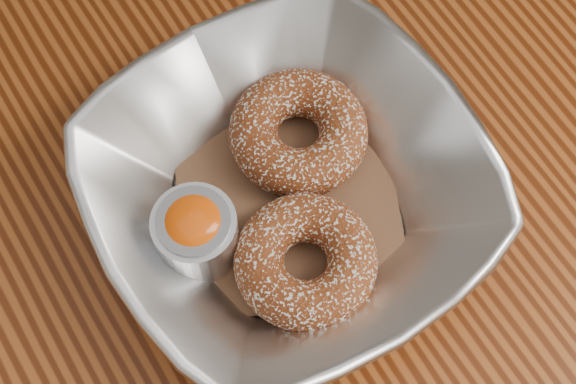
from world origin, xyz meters
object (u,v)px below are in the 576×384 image
table (245,322)px  serving_bowl (288,192)px  ramekin (196,232)px  donut_front (306,261)px  donut_back (298,132)px

table → serving_bowl: bearing=25.6°
serving_bowl → ramekin: size_ratio=4.67×
serving_bowl → donut_front: 0.05m
serving_bowl → donut_front: (-0.01, -0.04, -0.00)m
serving_bowl → donut_front: serving_bowl is taller
serving_bowl → donut_back: serving_bowl is taller
table → donut_back: (0.08, 0.06, 0.13)m
serving_bowl → ramekin: (-0.06, 0.01, 0.00)m
ramekin → donut_front: bearing=-45.0°
table → donut_front: donut_front is taller
table → ramekin: (-0.01, 0.03, 0.13)m
table → donut_back: bearing=35.9°
donut_back → ramekin: ramekin is taller
serving_bowl → donut_back: size_ratio=2.68×
serving_bowl → donut_front: bearing=-108.0°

